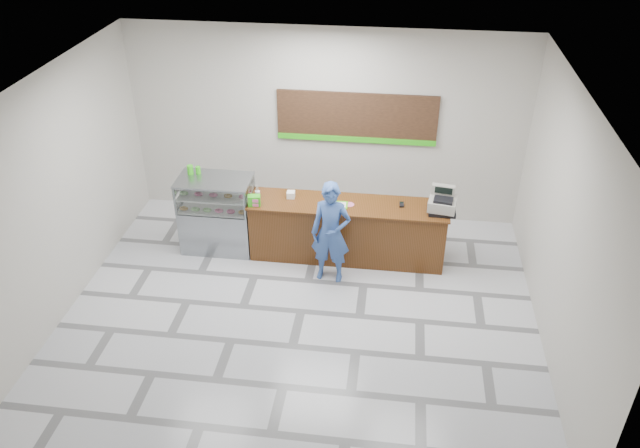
# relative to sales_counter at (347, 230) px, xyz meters

# --- Properties ---
(floor) EXTENTS (7.00, 7.00, 0.00)m
(floor) POSITION_rel_sales_counter_xyz_m (-0.55, -1.55, -0.52)
(floor) COLOR silver
(floor) RESTS_ON ground
(back_wall) EXTENTS (7.00, 0.00, 7.00)m
(back_wall) POSITION_rel_sales_counter_xyz_m (-0.55, 1.45, 1.23)
(back_wall) COLOR beige
(back_wall) RESTS_ON floor
(ceiling) EXTENTS (7.00, 7.00, 0.00)m
(ceiling) POSITION_rel_sales_counter_xyz_m (-0.55, -1.55, 2.98)
(ceiling) COLOR silver
(ceiling) RESTS_ON back_wall
(sales_counter) EXTENTS (3.26, 0.76, 1.03)m
(sales_counter) POSITION_rel_sales_counter_xyz_m (0.00, 0.00, 0.00)
(sales_counter) COLOR #5A2D14
(sales_counter) RESTS_ON floor
(display_case) EXTENTS (1.22, 0.72, 1.33)m
(display_case) POSITION_rel_sales_counter_xyz_m (-2.22, -0.00, 0.16)
(display_case) COLOR gray
(display_case) RESTS_ON floor
(menu_board) EXTENTS (2.80, 0.06, 0.90)m
(menu_board) POSITION_rel_sales_counter_xyz_m (-0.00, 1.41, 1.42)
(menu_board) COLOR black
(menu_board) RESTS_ON back_wall
(cash_register) EXTENTS (0.49, 0.51, 0.40)m
(cash_register) POSITION_rel_sales_counter_xyz_m (1.50, -0.03, 0.66)
(cash_register) COLOR black
(cash_register) RESTS_ON sales_counter
(card_terminal) EXTENTS (0.07, 0.14, 0.04)m
(card_terminal) POSITION_rel_sales_counter_xyz_m (0.86, 0.06, 0.53)
(card_terminal) COLOR black
(card_terminal) RESTS_ON sales_counter
(serving_tray) EXTENTS (0.33, 0.24, 0.02)m
(serving_tray) POSITION_rel_sales_counter_xyz_m (-0.16, -0.07, 0.52)
(serving_tray) COLOR #54CA15
(serving_tray) RESTS_ON sales_counter
(napkin_box) EXTENTS (0.14, 0.14, 0.11)m
(napkin_box) POSITION_rel_sales_counter_xyz_m (-0.96, 0.09, 0.57)
(napkin_box) COLOR white
(napkin_box) RESTS_ON sales_counter
(straw_cup) EXTENTS (0.08, 0.08, 0.12)m
(straw_cup) POSITION_rel_sales_counter_xyz_m (-1.50, 0.01, 0.57)
(straw_cup) COLOR silver
(straw_cup) RESTS_ON sales_counter
(promo_box) EXTENTS (0.22, 0.16, 0.18)m
(promo_box) POSITION_rel_sales_counter_xyz_m (-1.50, -0.24, 0.60)
(promo_box) COLOR green
(promo_box) RESTS_ON sales_counter
(donut_decal) EXTENTS (0.16, 0.16, 0.00)m
(donut_decal) POSITION_rel_sales_counter_xyz_m (0.02, -0.02, 0.52)
(donut_decal) COLOR #DE5F92
(donut_decal) RESTS_ON sales_counter
(green_cup_left) EXTENTS (0.10, 0.10, 0.16)m
(green_cup_left) POSITION_rel_sales_counter_xyz_m (-2.65, 0.13, 0.89)
(green_cup_left) COLOR green
(green_cup_left) RESTS_ON display_case
(green_cup_right) EXTENTS (0.08, 0.08, 0.13)m
(green_cup_right) POSITION_rel_sales_counter_xyz_m (-2.52, 0.16, 0.88)
(green_cup_right) COLOR green
(green_cup_right) RESTS_ON display_case
(customer) EXTENTS (0.66, 0.46, 1.71)m
(customer) POSITION_rel_sales_counter_xyz_m (-0.21, -0.63, 0.34)
(customer) COLOR #35579E
(customer) RESTS_ON floor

